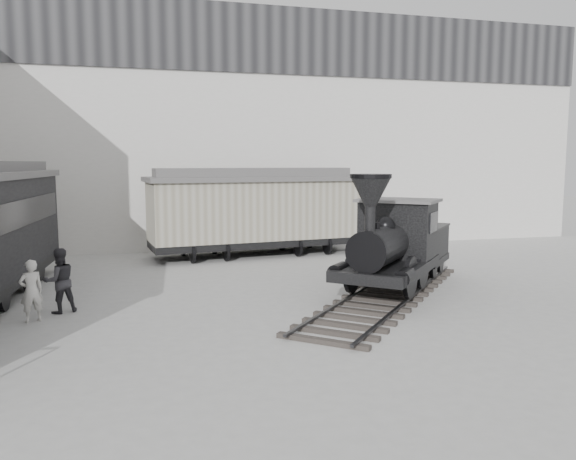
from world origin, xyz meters
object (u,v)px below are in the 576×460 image
object	(u,v)px
visitor_b	(59,281)
locomotive	(394,250)
visitor_a	(31,291)
boxcar	(255,210)

from	to	relation	value
visitor_b	locomotive	bearing A→B (deg)	155.51
visitor_a	visitor_b	xyz separation A→B (m)	(0.56, 0.75, 0.08)
visitor_b	boxcar	bearing A→B (deg)	-155.29
boxcar	visitor_b	world-z (taller)	boxcar
locomotive	visitor_b	world-z (taller)	locomotive
locomotive	boxcar	bearing A→B (deg)	150.21
locomotive	visitor_b	bearing A→B (deg)	-139.02
boxcar	visitor_a	xyz separation A→B (m)	(-7.45, -8.65, -1.18)
visitor_b	visitor_a	bearing A→B (deg)	28.98
boxcar	visitor_b	xyz separation A→B (m)	(-6.88, -7.90, -1.10)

